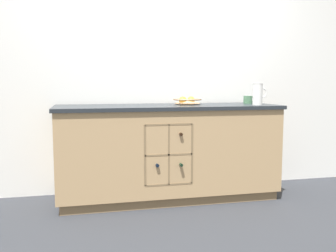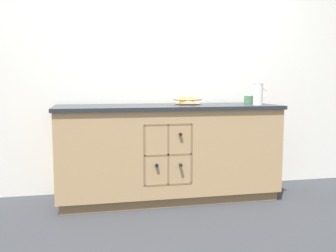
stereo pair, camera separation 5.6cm
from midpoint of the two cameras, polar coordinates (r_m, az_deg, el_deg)
ground_plane at (r=3.85m, az=0.43°, el=-10.89°), size 14.00×14.00×0.00m
back_wall at (r=4.07m, az=-0.79°, el=8.23°), size 4.55×0.06×2.55m
kitchen_island at (r=3.74m, az=0.43°, el=-3.91°), size 2.19×0.72×0.94m
fruit_bowl at (r=3.81m, az=3.37°, el=3.90°), size 0.29×0.29×0.08m
white_pitcher at (r=3.84m, az=14.00°, el=4.82°), size 0.15×0.10×0.22m
ceramic_mug at (r=4.08m, az=12.59°, el=3.93°), size 0.13×0.09×0.08m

